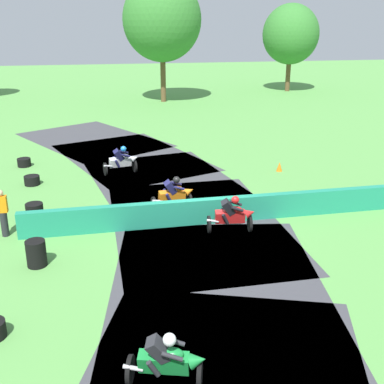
{
  "coord_description": "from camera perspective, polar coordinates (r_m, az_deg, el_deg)",
  "views": [
    {
      "loc": [
        -2.94,
        -15.72,
        7.01
      ],
      "look_at": [
        -0.05,
        0.81,
        0.9
      ],
      "focal_mm": 45.84,
      "sensor_mm": 36.0,
      "label": 1
    }
  ],
  "objects": [
    {
      "name": "ground_plane",
      "position": [
        17.46,
        0.62,
        -3.67
      ],
      "size": [
        120.0,
        120.0,
        0.0
      ],
      "primitive_type": "plane",
      "color": "#569947"
    },
    {
      "name": "track_asphalt",
      "position": [
        17.22,
        -4.46,
        -4.06
      ],
      "size": [
        11.89,
        37.2,
        0.01
      ],
      "color": "#3D3D42",
      "rests_on": "ground"
    },
    {
      "name": "safety_barrier",
      "position": [
        19.22,
        17.35,
        -0.9
      ],
      "size": [
        23.49,
        1.01,
        0.9
      ],
      "primitive_type": "cube",
      "rotation": [
        0.0,
        0.0,
        -1.54
      ],
      "color": "#1E8466",
      "rests_on": "ground"
    },
    {
      "name": "motorcycle_lead_green",
      "position": [
        10.12,
        -2.87,
        -18.96
      ],
      "size": [
        1.7,
        1.08,
        1.43
      ],
      "color": "black",
      "rests_on": "ground"
    },
    {
      "name": "motorcycle_chase_red",
      "position": [
        16.55,
        4.71,
        -2.66
      ],
      "size": [
        1.7,
        0.85,
        1.43
      ],
      "color": "black",
      "rests_on": "ground"
    },
    {
      "name": "motorcycle_trailing_orange",
      "position": [
        18.38,
        -2.1,
        -0.23
      ],
      "size": [
        1.69,
        0.93,
        1.43
      ],
      "color": "black",
      "rests_on": "ground"
    },
    {
      "name": "motorcycle_fourth_white",
      "position": [
        22.88,
        -8.16,
        3.65
      ],
      "size": [
        1.71,
        1.03,
        1.43
      ],
      "color": "black",
      "rests_on": "ground"
    },
    {
      "name": "tire_stack_mid_b",
      "position": [
        15.19,
        -17.67,
        -6.81
      ],
      "size": [
        0.58,
        0.58,
        0.8
      ],
      "color": "black",
      "rests_on": "ground"
    },
    {
      "name": "tire_stack_far",
      "position": [
        18.59,
        -17.83,
        -2.16
      ],
      "size": [
        0.63,
        0.63,
        0.6
      ],
      "color": "black",
      "rests_on": "ground"
    },
    {
      "name": "tire_stack_extra_a",
      "position": [
        22.42,
        -18.12,
        1.3
      ],
      "size": [
        0.66,
        0.66,
        0.4
      ],
      "color": "black",
      "rests_on": "ground"
    },
    {
      "name": "tire_stack_extra_b",
      "position": [
        25.28,
        -18.95,
        3.28
      ],
      "size": [
        0.64,
        0.64,
        0.4
      ],
      "color": "black",
      "rests_on": "ground"
    },
    {
      "name": "track_marshal",
      "position": [
        17.36,
        -21.14,
        -2.31
      ],
      "size": [
        0.34,
        0.24,
        1.63
      ],
      "color": "#232328",
      "rests_on": "ground"
    },
    {
      "name": "traffic_cone",
      "position": [
        23.54,
        10.14,
        2.92
      ],
      "size": [
        0.28,
        0.28,
        0.44
      ],
      "primitive_type": "cone",
      "color": "orange",
      "rests_on": "ground"
    },
    {
      "name": "tree_far_right",
      "position": [
        41.88,
        -3.51,
        19.38
      ],
      "size": [
        6.35,
        6.35,
        9.92
      ],
      "color": "brown",
      "rests_on": "ground"
    },
    {
      "name": "tree_mid_rise",
      "position": [
        48.74,
        11.41,
        17.55
      ],
      "size": [
        5.22,
        5.22,
        7.98
      ],
      "color": "brown",
      "rests_on": "ground"
    }
  ]
}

